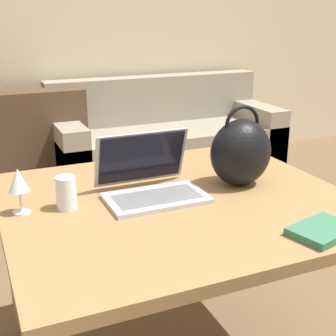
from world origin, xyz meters
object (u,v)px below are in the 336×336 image
object	(u,v)px
wine_glass	(18,182)
handbag	(241,152)
drinking_glass	(66,193)
couch	(166,141)
laptop	(149,178)

from	to	relation	value
wine_glass	handbag	distance (m)	0.81
drinking_glass	couch	bearing A→B (deg)	58.86
laptop	drinking_glass	world-z (taller)	laptop
wine_glass	handbag	size ratio (longest dim) A/B	0.50
couch	laptop	xyz separation A→B (m)	(-0.97, -2.09, 0.50)
laptop	couch	bearing A→B (deg)	65.17
drinking_glass	wine_glass	world-z (taller)	wine_glass
laptop	drinking_glass	size ratio (longest dim) A/B	3.11
couch	handbag	bearing A→B (deg)	-106.00
couch	drinking_glass	bearing A→B (deg)	-121.14
wine_glass	handbag	xyz separation A→B (m)	(0.81, -0.06, 0.02)
laptop	handbag	world-z (taller)	handbag
wine_glass	laptop	bearing A→B (deg)	-1.05
drinking_glass	wine_glass	size ratio (longest dim) A/B	0.73
drinking_glass	handbag	size ratio (longest dim) A/B	0.37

